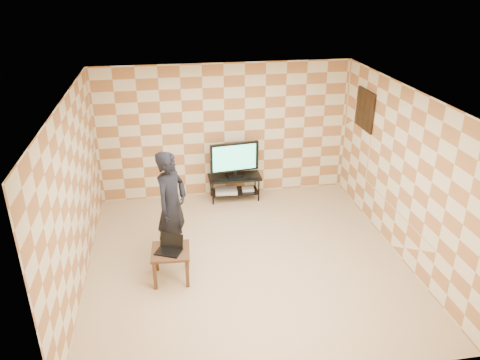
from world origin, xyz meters
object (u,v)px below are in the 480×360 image
object	(u,v)px
tv_stand	(235,182)
side_table	(171,255)
tv	(234,158)
person	(172,206)

from	to	relation	value
tv_stand	side_table	bearing A→B (deg)	-118.36
tv	person	world-z (taller)	person
side_table	person	xyz separation A→B (m)	(0.06, 0.65, 0.49)
tv	person	size ratio (longest dim) A/B	0.54
tv_stand	side_table	size ratio (longest dim) A/B	1.78
tv	side_table	xyz separation A→B (m)	(-1.35, -2.49, -0.48)
tv	person	bearing A→B (deg)	-124.96
side_table	tv_stand	bearing A→B (deg)	61.64
person	side_table	bearing A→B (deg)	-149.73
tv	person	distance (m)	2.24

